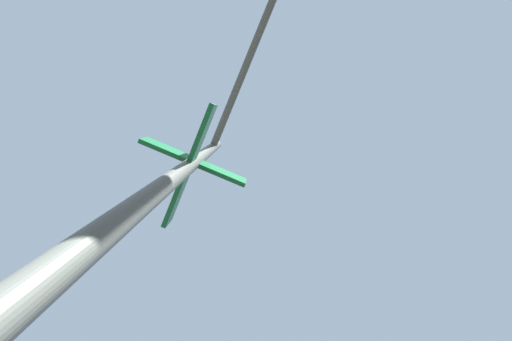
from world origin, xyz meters
name	(u,v)px	position (x,y,z in m)	size (l,w,h in m)	color
traffic_signal_near	(251,15)	(-5.94, -6.05, 3.78)	(2.78, 2.34, 5.36)	#474C47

